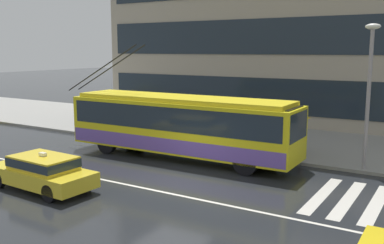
% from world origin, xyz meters
% --- Properties ---
extents(ground_plane, '(160.00, 160.00, 0.00)m').
position_xyz_m(ground_plane, '(0.00, 0.00, 0.00)').
color(ground_plane, '#24262A').
extents(sidewalk_slab, '(80.00, 10.00, 0.14)m').
position_xyz_m(sidewalk_slab, '(0.00, 9.99, 0.07)').
color(sidewalk_slab, gray).
rests_on(sidewalk_slab, ground_plane).
extents(crosswalk_stripe_edge_near, '(0.44, 4.40, 0.01)m').
position_xyz_m(crosswalk_stripe_edge_near, '(5.42, 1.49, 0.00)').
color(crosswalk_stripe_edge_near, beige).
rests_on(crosswalk_stripe_edge_near, ground_plane).
extents(crosswalk_stripe_inner_a, '(0.44, 4.40, 0.01)m').
position_xyz_m(crosswalk_stripe_inner_a, '(6.32, 1.49, 0.00)').
color(crosswalk_stripe_inner_a, beige).
rests_on(crosswalk_stripe_inner_a, ground_plane).
extents(crosswalk_stripe_center, '(0.44, 4.40, 0.01)m').
position_xyz_m(crosswalk_stripe_center, '(7.22, 1.49, 0.00)').
color(crosswalk_stripe_center, beige).
rests_on(crosswalk_stripe_center, ground_plane).
extents(lane_centre_line, '(72.00, 0.14, 0.01)m').
position_xyz_m(lane_centre_line, '(0.00, -1.20, 0.00)').
color(lane_centre_line, silver).
rests_on(lane_centre_line, ground_plane).
extents(trolleybus, '(12.57, 2.64, 5.35)m').
position_xyz_m(trolleybus, '(-1.76, 3.39, 1.61)').
color(trolleybus, yellow).
rests_on(trolleybus, ground_plane).
extents(taxi_oncoming_near, '(4.43, 1.91, 1.39)m').
position_xyz_m(taxi_oncoming_near, '(-3.54, -3.23, 0.70)').
color(taxi_oncoming_near, yellow).
rests_on(taxi_oncoming_near, ground_plane).
extents(pedestrian_at_shelter, '(1.25, 1.25, 1.92)m').
position_xyz_m(pedestrian_at_shelter, '(-0.14, 6.17, 1.66)').
color(pedestrian_at_shelter, black).
rests_on(pedestrian_at_shelter, sidewalk_slab).
extents(pedestrian_approaching_curb, '(1.35, 1.35, 1.93)m').
position_xyz_m(pedestrian_approaching_curb, '(-6.28, 7.35, 1.71)').
color(pedestrian_approaching_curb, '#5B4F54').
rests_on(pedestrian_approaching_curb, sidewalk_slab).
extents(pedestrian_walking_past, '(1.35, 1.35, 1.94)m').
position_xyz_m(pedestrian_walking_past, '(-1.46, 7.72, 1.73)').
color(pedestrian_walking_past, '#534549').
rests_on(pedestrian_walking_past, sidewalk_slab).
extents(pedestrian_waiting_by_pole, '(1.36, 1.36, 2.01)m').
position_xyz_m(pedestrian_waiting_by_pole, '(2.94, 6.62, 1.74)').
color(pedestrian_waiting_by_pole, '#504545').
rests_on(pedestrian_waiting_by_pole, sidewalk_slab).
extents(street_lamp, '(0.60, 0.32, 5.98)m').
position_xyz_m(street_lamp, '(6.11, 5.41, 3.72)').
color(street_lamp, gray).
rests_on(street_lamp, sidewalk_slab).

